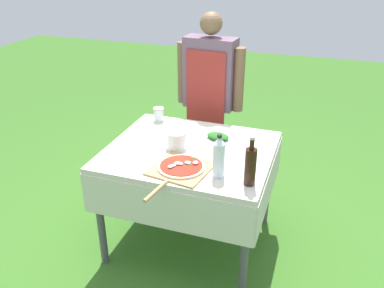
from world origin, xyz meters
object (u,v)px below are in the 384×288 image
at_px(prep_table, 190,162).
at_px(water_bottle, 219,157).
at_px(mixing_tub, 177,140).
at_px(sauce_jar, 159,115).
at_px(person_cook, 210,91).
at_px(pizza_on_peel, 180,168).
at_px(oil_bottle, 250,166).
at_px(herb_container, 218,137).

xyz_separation_m(prep_table, water_bottle, (0.28, -0.28, 0.23)).
bearing_deg(water_bottle, mixing_tub, 144.51).
bearing_deg(sauce_jar, prep_table, -44.43).
height_order(person_cook, sauce_jar, person_cook).
bearing_deg(pizza_on_peel, person_cook, 106.43).
xyz_separation_m(oil_bottle, mixing_tub, (-0.56, 0.29, -0.06)).
height_order(herb_container, mixing_tub, mixing_tub).
bearing_deg(water_bottle, person_cook, 109.42).
bearing_deg(oil_bottle, mixing_tub, 152.47).
bearing_deg(water_bottle, herb_container, 106.01).
bearing_deg(mixing_tub, prep_table, 10.30).
height_order(oil_bottle, sauce_jar, oil_bottle).
relative_size(oil_bottle, water_bottle, 1.11).
distance_m(pizza_on_peel, herb_container, 0.50).
relative_size(prep_table, person_cook, 0.72).
bearing_deg(herb_container, oil_bottle, -56.99).
bearing_deg(water_bottle, sauce_jar, 135.32).
distance_m(water_bottle, mixing_tub, 0.46).
relative_size(prep_table, oil_bottle, 3.67).
xyz_separation_m(prep_table, mixing_tub, (-0.09, -0.02, 0.16)).
bearing_deg(prep_table, water_bottle, -45.02).
height_order(oil_bottle, herb_container, oil_bottle).
bearing_deg(prep_table, pizza_on_peel, -82.59).
bearing_deg(prep_table, oil_bottle, -33.19).
relative_size(oil_bottle, sauce_jar, 2.87).
bearing_deg(pizza_on_peel, herb_container, 87.19).
height_order(pizza_on_peel, sauce_jar, sauce_jar).
xyz_separation_m(oil_bottle, herb_container, (-0.33, 0.51, -0.10)).
distance_m(pizza_on_peel, sauce_jar, 0.80).
bearing_deg(herb_container, person_cook, 112.03).
distance_m(water_bottle, sauce_jar, 0.95).
height_order(prep_table, oil_bottle, oil_bottle).
xyz_separation_m(person_cook, mixing_tub, (0.01, -0.83, -0.08)).
xyz_separation_m(water_bottle, herb_container, (-0.14, 0.48, -0.11)).
bearing_deg(water_bottle, oil_bottle, -8.99).
height_order(herb_container, sauce_jar, sauce_jar).
height_order(pizza_on_peel, water_bottle, water_bottle).
distance_m(herb_container, sauce_jar, 0.56).
distance_m(pizza_on_peel, mixing_tub, 0.30).
height_order(prep_table, pizza_on_peel, pizza_on_peel).
distance_m(prep_table, herb_container, 0.28).
height_order(mixing_tub, sauce_jar, mixing_tub).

